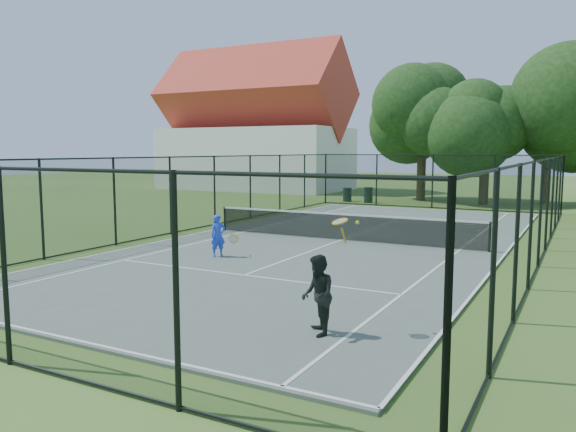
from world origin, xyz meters
The scene contains 12 objects.
ground centered at (0.00, 0.00, 0.00)m, with size 120.00×120.00×0.00m, color #3C5E20.
tennis_court centered at (0.00, 0.00, 0.03)m, with size 11.00×24.00×0.06m, color #536259.
tennis_net centered at (0.00, 0.00, 0.58)m, with size 10.08×0.08×0.95m.
fence centered at (0.00, 0.00, 1.50)m, with size 13.10×26.10×3.00m.
tree_near_left centered at (-1.89, 17.72, 5.18)m, with size 6.46×6.46×8.43m.
tree_near_mid centered at (2.12, 16.90, 4.43)m, with size 5.51×5.51×7.21m.
tree_near_right centered at (5.34, 19.24, 5.92)m, with size 6.74×6.74×9.30m.
building centered at (-17.00, 22.00, 4.93)m, with size 15.30×8.15×11.87m.
trash_bin_left centered at (-5.76, 14.70, 0.44)m, with size 0.58×0.58×0.86m.
trash_bin_right centered at (-4.31, 14.54, 0.48)m, with size 0.58×0.58×0.95m.
player_blue centered at (-2.06, -4.60, 0.69)m, with size 0.84×0.55×1.26m.
player_black centered at (3.61, -9.70, 0.76)m, with size 0.91×1.09×2.02m.
Camera 1 is at (7.59, -18.24, 3.23)m, focal length 35.00 mm.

